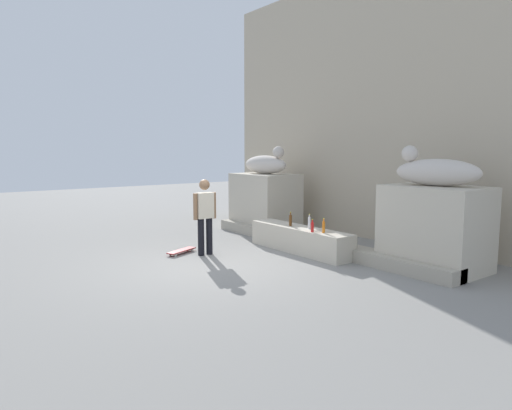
# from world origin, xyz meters

# --- Properties ---
(ground_plane) EXTENTS (40.00, 40.00, 0.00)m
(ground_plane) POSITION_xyz_m (0.00, 0.00, 0.00)
(ground_plane) COLOR gray
(facade_wall) EXTENTS (11.27, 0.60, 6.85)m
(facade_wall) POSITION_xyz_m (0.00, 4.92, 3.42)
(facade_wall) COLOR #BEAF95
(facade_wall) RESTS_ON ground_plane
(pedestal_left) EXTENTS (1.86, 1.28, 1.62)m
(pedestal_left) POSITION_xyz_m (-2.69, 3.25, 0.81)
(pedestal_left) COLOR beige
(pedestal_left) RESTS_ON ground_plane
(pedestal_right) EXTENTS (1.86, 1.28, 1.62)m
(pedestal_right) POSITION_xyz_m (2.69, 3.25, 0.81)
(pedestal_right) COLOR beige
(pedestal_right) RESTS_ON ground_plane
(statue_reclining_left) EXTENTS (1.63, 0.66, 0.78)m
(statue_reclining_left) POSITION_xyz_m (-2.65, 3.25, 1.91)
(statue_reclining_left) COLOR beige
(statue_reclining_left) RESTS_ON pedestal_left
(statue_reclining_right) EXTENTS (1.69, 0.93, 0.78)m
(statue_reclining_right) POSITION_xyz_m (2.65, 3.24, 1.91)
(statue_reclining_right) COLOR beige
(statue_reclining_right) RESTS_ON pedestal_right
(ledge_block) EXTENTS (2.85, 0.61, 0.56)m
(ledge_block) POSITION_xyz_m (0.00, 2.17, 0.28)
(ledge_block) COLOR beige
(ledge_block) RESTS_ON ground_plane
(skater) EXTENTS (0.23, 0.54, 1.67)m
(skater) POSITION_xyz_m (-1.01, 0.28, 0.92)
(skater) COLOR black
(skater) RESTS_ON ground_plane
(skateboard) EXTENTS (0.50, 0.81, 0.08)m
(skateboard) POSITION_xyz_m (-1.44, -0.08, 0.06)
(skateboard) COLOR maroon
(skateboard) RESTS_ON ground_plane
(bottle_orange) EXTENTS (0.06, 0.06, 0.31)m
(bottle_orange) POSITION_xyz_m (0.83, 2.09, 0.69)
(bottle_orange) COLOR orange
(bottle_orange) RESTS_ON ledge_block
(bottle_clear) EXTENTS (0.06, 0.06, 0.33)m
(bottle_clear) POSITION_xyz_m (0.27, 2.21, 0.70)
(bottle_clear) COLOR silver
(bottle_clear) RESTS_ON ledge_block
(bottle_red) EXTENTS (0.07, 0.07, 0.28)m
(bottle_red) POSITION_xyz_m (0.61, 1.97, 0.68)
(bottle_red) COLOR red
(bottle_red) RESTS_ON ledge_block
(bottle_brown) EXTENTS (0.07, 0.07, 0.33)m
(bottle_brown) POSITION_xyz_m (-0.25, 2.10, 0.70)
(bottle_brown) COLOR #593314
(bottle_brown) RESTS_ON ledge_block
(stair_step) EXTENTS (7.23, 0.50, 0.27)m
(stair_step) POSITION_xyz_m (0.00, 2.59, 0.13)
(stair_step) COLOR #A9A08F
(stair_step) RESTS_ON ground_plane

